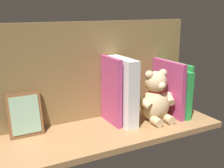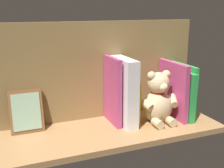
{
  "view_description": "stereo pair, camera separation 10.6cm",
  "coord_description": "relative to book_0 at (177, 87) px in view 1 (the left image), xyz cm",
  "views": [
    {
      "loc": [
        47.68,
        90.31,
        44.83
      ],
      "look_at": [
        0.0,
        0.0,
        17.45
      ],
      "focal_mm": 46.07,
      "sensor_mm": 36.0,
      "label": 1
    },
    {
      "loc": [
        38.1,
        94.75,
        44.83
      ],
      "look_at": [
        0.0,
        0.0,
        17.45
      ],
      "focal_mm": 46.07,
      "sensor_mm": 36.0,
      "label": 2
    }
  ],
  "objects": [
    {
      "name": "book_3",
      "position": [
        23.59,
        -2.01,
        -2.41
      ],
      "size": [
        1.72,
        13.99,
        17.04
      ],
      "primitive_type": "cube",
      "color": "yellow",
      "rests_on": "ground_plane"
    },
    {
      "name": "teddy_bear",
      "position": [
        14.56,
        4.24,
        -1.69
      ],
      "size": [
        17.04,
        13.41,
        21.0
      ],
      "rotation": [
        0.0,
        0.0,
        -0.02
      ],
      "color": "#D1B284",
      "rests_on": "ground_plane"
    },
    {
      "name": "dictionary_thick_white",
      "position": [
        27.66,
        -0.1,
        2.12
      ],
      "size": [
        4.87,
        17.61,
        26.1
      ],
      "primitive_type": "cube",
      "color": "white",
      "rests_on": "ground_plane"
    },
    {
      "name": "book_0",
      "position": [
        0.0,
        0.0,
        0.0
      ],
      "size": [
        2.09,
        18.0,
        21.89
      ],
      "primitive_type": "cube",
      "rotation": [
        0.0,
        0.03,
        0.0
      ],
      "color": "green",
      "rests_on": "ground_plane"
    },
    {
      "name": "book_4",
      "position": [
        31.73,
        -1.73,
        2.3
      ],
      "size": [
        1.74,
        14.55,
        26.47
      ],
      "primitive_type": "cube",
      "color": "#B23F72",
      "rests_on": "ground_plane"
    },
    {
      "name": "ground_plane",
      "position": [
        33.96,
        3.21,
        -12.03
      ],
      "size": [
        84.08,
        31.21,
        2.2
      ],
      "primitive_type": "cube",
      "color": "#A87A4C"
    },
    {
      "name": "shelf_back_panel",
      "position": [
        33.96,
        -10.15,
        8.88
      ],
      "size": [
        84.08,
        1.5,
        39.62
      ],
      "primitive_type": "cube",
      "color": "olive",
      "rests_on": "ground_plane"
    },
    {
      "name": "book_2",
      "position": [
        5.86,
        1.02,
        0.72
      ],
      "size": [
        2.35,
        20.04,
        23.33
      ],
      "primitive_type": "cube",
      "rotation": [
        0.0,
        0.02,
        0.0
      ],
      "color": "#B23F72",
      "rests_on": "ground_plane"
    },
    {
      "name": "book_1",
      "position": [
        2.83,
        1.25,
        -1.0
      ],
      "size": [
        2.9,
        20.5,
        19.9
      ],
      "primitive_type": "cube",
      "rotation": [
        0.0,
        -0.02,
        0.0
      ],
      "color": "green",
      "rests_on": "ground_plane"
    },
    {
      "name": "picture_frame_leaning",
      "position": [
        64.28,
        -6.05,
        -3.12
      ],
      "size": [
        12.06,
        5.21,
        15.92
      ],
      "color": "brown",
      "rests_on": "ground_plane"
    }
  ]
}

